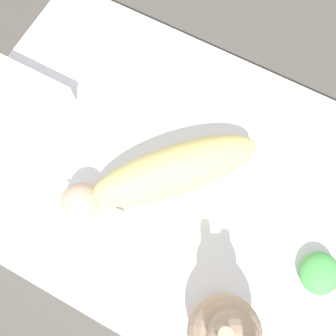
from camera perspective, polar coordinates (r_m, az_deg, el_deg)
name	(u,v)px	position (r m, az deg, el deg)	size (l,w,h in m)	color
ground_plane	(162,188)	(1.48, -0.82, -2.88)	(12.00, 12.00, 0.00)	#514C47
bed_mattress	(162,179)	(1.37, -0.89, -1.57)	(1.35, 0.98, 0.24)	white
burp_cloth	(82,219)	(1.23, -12.37, -7.17)	(0.21, 0.15, 0.02)	white
swaddled_baby	(164,174)	(1.17, -0.60, -0.88)	(0.49, 0.51, 0.15)	#EFDB7F
pillow	(1,121)	(1.37, -23.09, 6.26)	(0.31, 0.38, 0.09)	white
bunny_plush	(226,333)	(1.08, 8.41, -22.66)	(0.19, 0.19, 0.34)	tan
turtle_plush	(321,274)	(1.24, 21.33, -14.13)	(0.14, 0.12, 0.07)	#51B756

